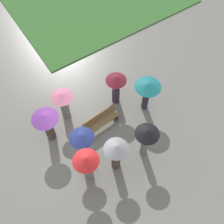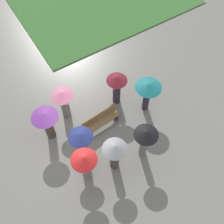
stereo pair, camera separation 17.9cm
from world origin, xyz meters
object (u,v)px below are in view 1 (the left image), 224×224
crowd_person_maroon (116,85)px  crowd_person_pink (63,101)px  park_bench (100,120)px  crowd_person_black (146,137)px  crowd_person_navy (82,141)px  crowd_person_red (87,164)px  crowd_person_purple (46,122)px  crowd_person_grey (116,153)px  crowd_person_teal (147,89)px

crowd_person_maroon → crowd_person_pink: (-2.37, 0.58, -0.06)m
park_bench → crowd_person_black: 2.47m
crowd_person_maroon → crowd_person_pink: size_ratio=1.04×
park_bench → crowd_person_black: bearing=-73.5°
park_bench → crowd_person_navy: crowd_person_navy is taller
crowd_person_red → crowd_person_maroon: (3.02, 2.51, -0.10)m
crowd_person_red → crowd_person_navy: (0.35, 0.90, -0.02)m
park_bench → crowd_person_pink: bearing=122.6°
crowd_person_purple → crowd_person_navy: bearing=44.2°
crowd_person_grey → crowd_person_navy: 1.40m
crowd_person_black → crowd_person_red: bearing=70.2°
park_bench → crowd_person_red: crowd_person_red is taller
crowd_person_purple → crowd_person_grey: 3.14m
crowd_person_red → crowd_person_grey: size_ratio=1.03×
crowd_person_purple → crowd_person_navy: 1.76m
crowd_person_pink → crowd_person_teal: crowd_person_teal is taller
crowd_person_purple → crowd_person_red: crowd_person_red is taller
crowd_person_purple → crowd_person_pink: size_ratio=1.05×
crowd_person_red → crowd_person_purple: bearing=-169.6°
crowd_person_black → crowd_person_grey: (-1.31, 0.17, -0.18)m
crowd_person_purple → crowd_person_black: size_ratio=0.93×
crowd_person_pink → crowd_person_navy: (-0.30, -2.19, 0.14)m
crowd_person_maroon → crowd_person_navy: size_ratio=0.97×
crowd_person_red → crowd_person_grey: bearing=80.4°
crowd_person_pink → park_bench: bearing=132.3°
crowd_person_red → crowd_person_maroon: size_ratio=1.05×
crowd_person_pink → crowd_person_grey: bearing=104.3°
crowd_person_pink → crowd_person_navy: 2.21m
park_bench → crowd_person_pink: 1.84m
crowd_person_maroon → crowd_person_teal: 1.42m
crowd_person_black → crowd_person_teal: (1.46, 1.84, 0.02)m
crowd_person_purple → crowd_person_teal: 4.52m
crowd_person_red → crowd_person_pink: bearing=168.5°
crowd_person_grey → crowd_person_maroon: bearing=60.4°
park_bench → crowd_person_black: size_ratio=0.91×
crowd_person_black → crowd_person_pink: 3.94m
crowd_person_grey → crowd_person_navy: crowd_person_navy is taller
crowd_person_purple → crowd_person_maroon: (3.46, 0.03, -0.06)m
crowd_person_red → crowd_person_pink: crowd_person_red is taller
crowd_person_grey → crowd_person_pink: bearing=103.7°
park_bench → crowd_person_pink: (-1.03, 1.34, 0.72)m
crowd_person_navy → crowd_person_black: bearing=-63.4°
crowd_person_purple → crowd_person_black: bearing=63.6°
crowd_person_purple → crowd_person_teal: crowd_person_teal is taller
crowd_person_black → crowd_person_teal: 2.35m
park_bench → crowd_person_grey: crowd_person_grey is taller
park_bench → crowd_person_navy: size_ratio=0.95×
crowd_person_maroon → crowd_person_navy: crowd_person_navy is taller
crowd_person_purple → crowd_person_pink: crowd_person_purple is taller
crowd_person_red → crowd_person_maroon: bearing=130.1°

